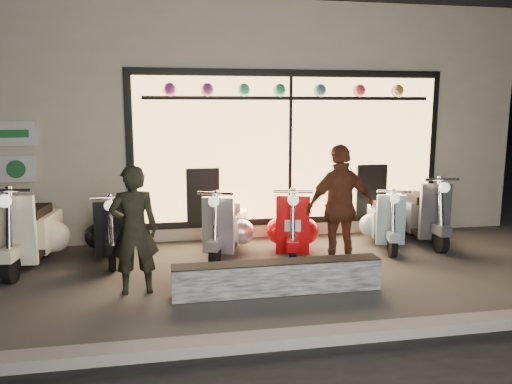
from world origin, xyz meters
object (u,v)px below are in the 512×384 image
(graffiti_barrier, at_px, (278,277))
(scooter_red, at_px, (292,226))
(man, at_px, (134,230))
(scooter_silver, at_px, (227,227))
(woman, at_px, (340,208))

(graffiti_barrier, distance_m, scooter_red, 1.73)
(scooter_red, xyz_separation_m, man, (-2.31, -1.28, 0.36))
(scooter_red, distance_m, man, 2.67)
(scooter_silver, bearing_deg, man, -110.99)
(graffiti_barrier, xyz_separation_m, scooter_silver, (-0.40, 1.81, 0.22))
(scooter_silver, bearing_deg, graffiti_barrier, -57.21)
(scooter_silver, xyz_separation_m, woman, (1.46, -1.04, 0.46))
(woman, bearing_deg, scooter_silver, -44.72)
(scooter_silver, distance_m, scooter_red, 1.02)
(scooter_red, bearing_deg, man, -136.65)
(graffiti_barrier, distance_m, man, 1.84)
(scooter_red, height_order, man, man)
(scooter_red, relative_size, woman, 0.86)
(woman, bearing_deg, man, -0.19)
(man, xyz_separation_m, woman, (2.77, 0.44, 0.09))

